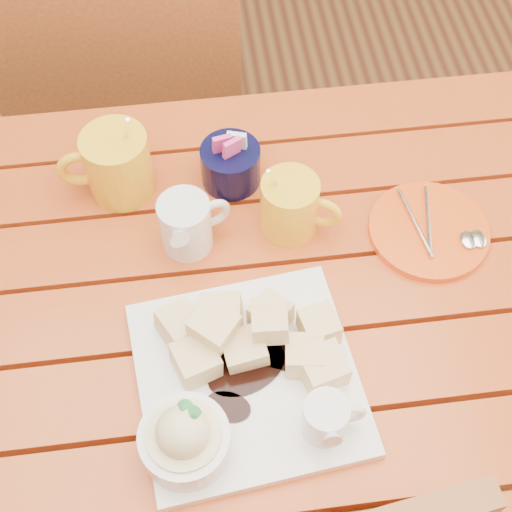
{
  "coord_description": "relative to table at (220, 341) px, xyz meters",
  "views": [
    {
      "loc": [
        -0.01,
        -0.48,
        1.59
      ],
      "look_at": [
        0.06,
        0.03,
        0.82
      ],
      "focal_mm": 50.0,
      "sensor_mm": 36.0,
      "label": 1
    }
  ],
  "objects": [
    {
      "name": "dessert_plate",
      "position": [
        0.01,
        -0.13,
        0.14
      ],
      "size": [
        0.3,
        0.3,
        0.11
      ],
      "rotation": [
        0.0,
        0.0,
        0.11
      ],
      "color": "white",
      "rests_on": "table"
    },
    {
      "name": "sugar_caddy",
      "position": [
        0.04,
        0.22,
        0.14
      ],
      "size": [
        0.09,
        0.09,
        0.1
      ],
      "color": "black",
      "rests_on": "table"
    },
    {
      "name": "ground",
      "position": [
        0.0,
        -0.0,
        -0.64
      ],
      "size": [
        5.0,
        5.0,
        0.0
      ],
      "primitive_type": "plane",
      "color": "#4E2616",
      "rests_on": "ground"
    },
    {
      "name": "coffee_mug_left",
      "position": [
        -0.12,
        0.22,
        0.16
      ],
      "size": [
        0.14,
        0.1,
        0.16
      ],
      "rotation": [
        0.0,
        0.0,
        0.02
      ],
      "color": "yellow",
      "rests_on": "table"
    },
    {
      "name": "orange_saucer",
      "position": [
        0.32,
        0.08,
        0.11
      ],
      "size": [
        0.17,
        0.17,
        0.02
      ],
      "rotation": [
        0.0,
        0.0,
        -0.05
      ],
      "color": "#F25315",
      "rests_on": "table"
    },
    {
      "name": "coffee_mug_right",
      "position": [
        0.12,
        0.12,
        0.15
      ],
      "size": [
        0.11,
        0.08,
        0.14
      ],
      "rotation": [
        0.0,
        0.0,
        -0.41
      ],
      "color": "yellow",
      "rests_on": "table"
    },
    {
      "name": "chair_far",
      "position": [
        -0.13,
        0.66,
        -0.1
      ],
      "size": [
        0.49,
        0.49,
        0.97
      ],
      "rotation": [
        0.0,
        0.0,
        3.06
      ],
      "color": "brown",
      "rests_on": "ground"
    },
    {
      "name": "table",
      "position": [
        0.0,
        0.0,
        0.0
      ],
      "size": [
        1.2,
        0.79,
        0.75
      ],
      "color": "#A53A15",
      "rests_on": "ground"
    },
    {
      "name": "cream_pitcher",
      "position": [
        -0.03,
        0.11,
        0.15
      ],
      "size": [
        0.11,
        0.09,
        0.09
      ],
      "rotation": [
        0.0,
        0.0,
        0.32
      ],
      "color": "white",
      "rests_on": "table"
    }
  ]
}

